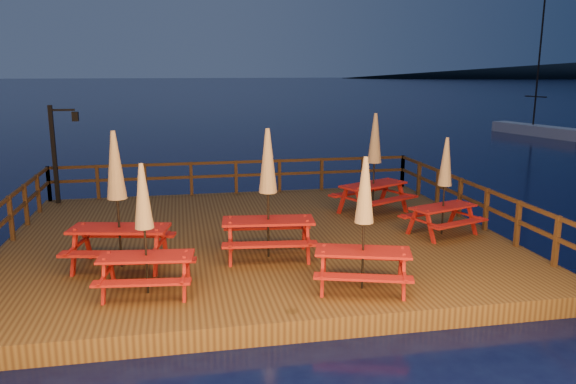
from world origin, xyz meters
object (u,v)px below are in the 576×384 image
object	(u,v)px
picnic_table_0	(374,162)
sailboat	(537,130)
picnic_table_1	(445,185)
picnic_table_2	(268,192)
lamp_post	(59,145)

from	to	relation	value
picnic_table_0	sailboat	bearing A→B (deg)	20.54
picnic_table_1	picnic_table_2	world-z (taller)	picnic_table_2
lamp_post	sailboat	size ratio (longest dim) A/B	0.29
sailboat	picnic_table_0	bearing A→B (deg)	-148.00
lamp_post	picnic_table_1	bearing A→B (deg)	-28.40
lamp_post	picnic_table_0	size ratio (longest dim) A/B	1.05
lamp_post	sailboat	xyz separation A→B (m)	(27.39, 16.12, -1.85)
sailboat	picnic_table_2	distance (m)	31.39
sailboat	picnic_table_1	xyz separation A→B (m)	(-17.42, -21.52, 1.32)
sailboat	picnic_table_2	world-z (taller)	sailboat
picnic_table_2	picnic_table_0	bearing A→B (deg)	48.68
picnic_table_1	sailboat	bearing A→B (deg)	31.58
picnic_table_1	picnic_table_0	bearing A→B (deg)	93.12
sailboat	picnic_table_2	size ratio (longest dim) A/B	3.65
picnic_table_0	picnic_table_2	xyz separation A→B (m)	(-3.55, -3.25, -0.01)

